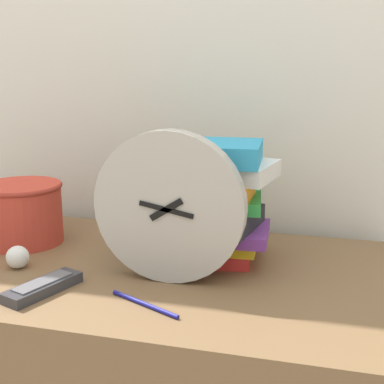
{
  "coord_description": "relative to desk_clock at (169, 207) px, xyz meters",
  "views": [
    {
      "loc": [
        0.44,
        -0.7,
        1.17
      ],
      "look_at": [
        0.17,
        0.32,
        0.92
      ],
      "focal_mm": 50.0,
      "sensor_mm": 36.0,
      "label": 1
    }
  ],
  "objects": [
    {
      "name": "wall_back",
      "position": [
        -0.14,
        0.42,
        0.3
      ],
      "size": [
        6.0,
        0.04,
        2.4
      ],
      "color": "silver",
      "rests_on": "ground_plane"
    },
    {
      "name": "desk_clock",
      "position": [
        0.0,
        0.0,
        0.0
      ],
      "size": [
        0.3,
        0.04,
        0.3
      ],
      "color": "#B7B2A8",
      "rests_on": "desk"
    },
    {
      "name": "book_stack",
      "position": [
        0.05,
        0.14,
        -0.02
      ],
      "size": [
        0.28,
        0.23,
        0.26
      ],
      "color": "red",
      "rests_on": "desk"
    },
    {
      "name": "basket",
      "position": [
        -0.41,
        0.13,
        -0.07
      ],
      "size": [
        0.19,
        0.19,
        0.14
      ],
      "color": "#C63D2D",
      "rests_on": "desk"
    },
    {
      "name": "tv_remote",
      "position": [
        -0.21,
        -0.12,
        -0.14
      ],
      "size": [
        0.1,
        0.17,
        0.02
      ],
      "color": "#333338",
      "rests_on": "desk"
    },
    {
      "name": "crumpled_paper_ball",
      "position": [
        -0.33,
        -0.02,
        -0.13
      ],
      "size": [
        0.05,
        0.05,
        0.05
      ],
      "color": "white",
      "rests_on": "desk"
    },
    {
      "name": "pen",
      "position": [
        -0.01,
        -0.12,
        -0.15
      ],
      "size": [
        0.15,
        0.07,
        0.01
      ],
      "color": "navy",
      "rests_on": "desk"
    }
  ]
}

